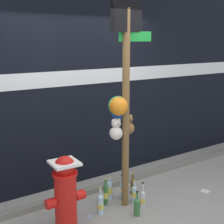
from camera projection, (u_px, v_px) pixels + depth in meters
name	position (u px, v px, depth m)	size (l,w,h in m)	color
ground_plane	(134.00, 216.00, 4.10)	(14.00, 14.00, 0.00)	gray
building_wall	(76.00, 55.00, 4.81)	(10.00, 0.21, 3.87)	black
curb_strip	(97.00, 188.00, 4.79)	(8.00, 0.12, 0.08)	slate
memorial_post	(122.00, 100.00, 4.12)	(0.59, 0.37, 2.60)	brown
fire_hydrant	(65.00, 192.00, 3.75)	(0.48, 0.32, 0.89)	red
bottle_0	(122.00, 190.00, 4.54)	(0.06, 0.06, 0.35)	#93CCE0
bottle_1	(100.00, 204.00, 4.14)	(0.08, 0.08, 0.36)	#B2DBEA
bottle_2	(143.00, 198.00, 4.32)	(0.06, 0.06, 0.34)	silver
bottle_3	(110.00, 190.00, 4.51)	(0.07, 0.07, 0.35)	#B2DBEA
bottle_4	(106.00, 194.00, 4.36)	(0.06, 0.06, 0.38)	#337038
bottle_5	(133.00, 186.00, 4.69)	(0.07, 0.07, 0.31)	brown
bottle_6	(137.00, 206.00, 4.10)	(0.08, 0.08, 0.33)	#337038
bottle_7	(134.00, 194.00, 4.44)	(0.07, 0.07, 0.32)	#B2DBEA
litter_1	(90.00, 216.00, 4.10)	(0.07, 0.11, 0.01)	#8C99B2
litter_2	(205.00, 191.00, 4.79)	(0.12, 0.11, 0.01)	silver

